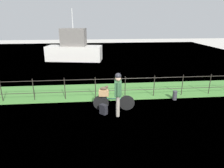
# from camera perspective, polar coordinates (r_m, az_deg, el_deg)

# --- Properties ---
(ground_plane) EXTENTS (60.00, 60.00, 0.00)m
(ground_plane) POSITION_cam_1_polar(r_m,az_deg,el_deg) (7.34, 1.07, -10.60)
(ground_plane) COLOR beige
(grass_strip) EXTENTS (27.00, 2.40, 0.03)m
(grass_strip) POSITION_cam_1_polar(r_m,az_deg,el_deg) (10.13, -0.88, -2.10)
(grass_strip) COLOR #478438
(grass_strip) RESTS_ON ground
(harbor_water) EXTENTS (30.00, 30.00, 0.00)m
(harbor_water) POSITION_cam_1_polar(r_m,az_deg,el_deg) (16.41, -2.69, 5.81)
(harbor_water) COLOR slate
(harbor_water) RESTS_ON ground
(iron_fence) EXTENTS (18.04, 0.04, 1.03)m
(iron_fence) POSITION_cam_1_polar(r_m,az_deg,el_deg) (9.14, -0.47, -0.55)
(iron_fence) COLOR #28231E
(iron_fence) RESTS_ON ground
(bicycle_main) EXTENTS (1.67, 0.25, 0.63)m
(bicycle_main) POSITION_cam_1_polar(r_m,az_deg,el_deg) (8.02, 0.40, -5.30)
(bicycle_main) COLOR black
(bicycle_main) RESTS_ON ground
(wooden_crate) EXTENTS (0.41, 0.30, 0.24)m
(wooden_crate) POSITION_cam_1_polar(r_m,az_deg,el_deg) (7.87, -2.37, -2.52)
(wooden_crate) COLOR #A87F51
(wooden_crate) RESTS_ON bicycle_main
(terrier_dog) EXTENTS (0.32, 0.17, 0.18)m
(terrier_dog) POSITION_cam_1_polar(r_m,az_deg,el_deg) (7.81, -2.21, -1.18)
(terrier_dog) COLOR #4C3D2D
(terrier_dog) RESTS_ON wooden_crate
(cyclist_person) EXTENTS (0.30, 0.54, 1.68)m
(cyclist_person) POSITION_cam_1_polar(r_m,az_deg,el_deg) (7.36, 1.72, -1.94)
(cyclist_person) COLOR gray
(cyclist_person) RESTS_ON ground
(backpack_on_paving) EXTENTS (0.32, 0.33, 0.40)m
(backpack_on_paving) POSITION_cam_1_polar(r_m,az_deg,el_deg) (7.76, -2.45, -7.28)
(backpack_on_paving) COLOR black
(backpack_on_paving) RESTS_ON ground
(mooring_bollard) EXTENTS (0.20, 0.20, 0.42)m
(mooring_bollard) POSITION_cam_1_polar(r_m,az_deg,el_deg) (9.51, 17.62, -3.13)
(mooring_bollard) COLOR #38383D
(mooring_bollard) RESTS_ON ground
(moored_boat_near) EXTENTS (4.99, 2.47, 4.37)m
(moored_boat_near) POSITION_cam_1_polar(r_m,az_deg,el_deg) (17.97, -10.87, 9.87)
(moored_boat_near) COLOR silver
(moored_boat_near) RESTS_ON ground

